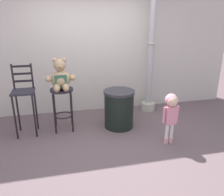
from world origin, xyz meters
TOP-DOWN VIEW (x-y plane):
  - ground_plane at (0.00, 0.00)m, footprint 24.00×24.00m
  - building_wall at (0.00, 1.80)m, footprint 6.58×0.30m
  - bar_stool_with_teddy at (-0.68, 0.78)m, footprint 0.41×0.41m
  - teddy_bear at (-0.68, 0.76)m, footprint 0.53×0.48m
  - child_walking at (1.03, -0.13)m, footprint 0.28×0.22m
  - trash_bin at (0.37, 0.65)m, footprint 0.59×0.59m
  - lamppost at (1.24, 1.33)m, footprint 0.31×0.31m
  - bar_chair_empty at (-1.33, 0.77)m, footprint 0.38×0.38m

SIDE VIEW (x-z plane):
  - ground_plane at x=0.00m, z-range 0.00..0.00m
  - trash_bin at x=0.37m, z-range 0.00..0.74m
  - bar_stool_with_teddy at x=-0.68m, z-range 0.18..0.98m
  - child_walking at x=1.03m, z-range 0.20..1.07m
  - bar_chair_empty at x=-1.33m, z-range 0.08..1.35m
  - teddy_bear at x=-0.68m, z-range 0.73..1.29m
  - lamppost at x=1.24m, z-range -0.29..2.31m
  - building_wall at x=0.00m, z-range 0.00..3.19m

